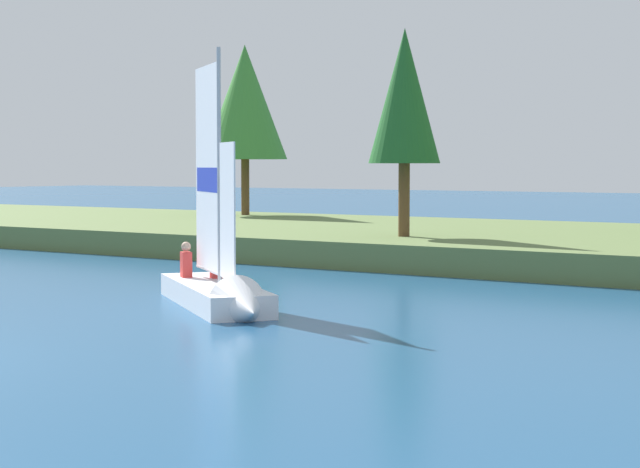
# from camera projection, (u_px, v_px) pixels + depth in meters

# --- Properties ---
(shore_bank) EXTENTS (80.00, 13.73, 0.74)m
(shore_bank) POSITION_uv_depth(u_px,v_px,m) (500.00, 243.00, 33.31)
(shore_bank) COLOR #5B703D
(shore_bank) RESTS_ON ground
(shoreline_tree_left) EXTENTS (3.45, 3.45, 6.95)m
(shoreline_tree_left) POSITION_uv_depth(u_px,v_px,m) (245.00, 102.00, 44.05)
(shoreline_tree_left) COLOR brown
(shoreline_tree_left) RESTS_ON shore_bank
(shoreline_tree_midleft) EXTENTS (2.05, 2.05, 5.91)m
(shoreline_tree_midleft) POSITION_uv_depth(u_px,v_px,m) (405.00, 97.00, 30.57)
(shoreline_tree_midleft) COLOR brown
(shoreline_tree_midleft) RESTS_ON shore_bank
(sailboat) EXTENTS (4.85, 4.03, 5.35)m
(sailboat) POSITION_uv_depth(u_px,v_px,m) (223.00, 288.00, 20.53)
(sailboat) COLOR white
(sailboat) RESTS_ON ground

